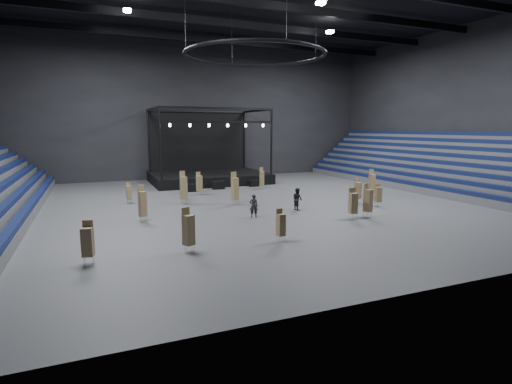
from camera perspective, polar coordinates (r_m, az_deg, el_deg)
name	(u,v)px	position (r m, az deg, el deg)	size (l,w,h in m)	color
floor	(255,203)	(36.37, -0.15, -1.65)	(50.00, 50.00, 0.00)	#424244
wall_back	(196,112)	(55.78, -8.51, 11.30)	(50.00, 0.20, 18.00)	black
wall_front	(456,72)	(18.26, 26.65, 15.09)	(50.00, 0.20, 18.00)	black
wall_right	(463,108)	(50.82, 27.44, 10.61)	(0.20, 42.00, 18.00)	black
bleachers_right	(444,174)	(49.49, 25.28, 2.38)	(7.20, 40.00, 6.40)	#4F4F51
stage	(207,170)	(51.41, -7.03, 3.10)	(14.00, 10.00, 9.20)	black
truss_ring	(255,55)	(36.26, -0.16, 18.98)	(12.30, 12.30, 5.15)	black
roof_girders	(255,3)	(37.21, -0.16, 25.36)	(49.00, 30.35, 0.70)	black
flight_case_left	(191,188)	(43.61, -9.33, 0.59)	(1.25, 0.62, 0.83)	black
flight_case_mid	(218,185)	(44.98, -5.40, 0.99)	(1.37, 0.69, 0.92)	black
flight_case_right	(254,183)	(46.84, -0.31, 1.25)	(1.12, 0.56, 0.75)	black
chair_stack_0	(353,203)	(30.86, 13.70, -1.48)	(0.61, 0.61, 2.36)	silver
chair_stack_1	(184,187)	(36.52, -10.30, 0.66)	(0.62, 0.62, 2.99)	silver
chair_stack_2	(88,241)	(21.82, -22.92, -6.48)	(0.65, 0.65, 2.24)	silver
chair_stack_3	(235,188)	(35.57, -3.04, 0.55)	(0.60, 0.60, 2.95)	silver
chair_stack_4	(358,190)	(37.52, 14.36, 0.27)	(0.57, 0.57, 2.30)	silver
chair_stack_5	(188,229)	(22.28, -9.64, -5.27)	(0.69, 0.69, 2.52)	silver
chair_stack_6	(129,192)	(38.10, -17.70, -0.03)	(0.45, 0.45, 1.91)	silver
chair_stack_7	(378,194)	(36.39, 17.05, -0.30)	(0.58, 0.58, 2.03)	silver
chair_stack_8	(142,203)	(30.21, -15.92, -1.56)	(0.61, 0.61, 2.73)	silver
chair_stack_9	(372,183)	(40.75, 16.22, 1.19)	(0.57, 0.57, 2.82)	silver
chair_stack_10	(368,200)	(31.73, 15.70, -1.09)	(0.70, 0.70, 2.60)	silver
chair_stack_11	(281,224)	(24.15, 3.55, -4.62)	(0.50, 0.50, 2.02)	silver
chair_stack_12	(199,183)	(41.27, -8.12, 1.30)	(0.60, 0.60, 2.36)	silver
chair_stack_13	(262,178)	(44.90, 0.84, 2.01)	(0.43, 0.43, 2.43)	silver
man_center	(254,206)	(30.56, -0.34, -2.00)	(0.66, 0.43, 1.80)	black
crew_member	(297,199)	(33.52, 5.93, -1.00)	(0.91, 0.71, 1.87)	black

